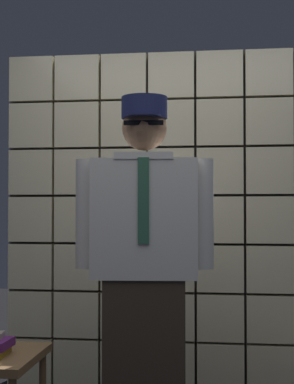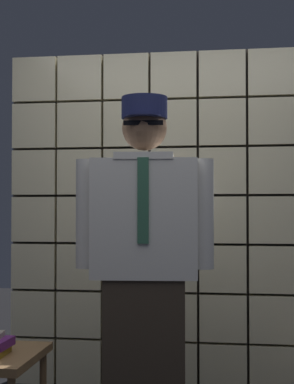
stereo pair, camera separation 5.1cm
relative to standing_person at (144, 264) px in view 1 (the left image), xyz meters
The scene contains 2 objects.
glass_block_wall 1.02m from the standing_person, 86.46° to the left, with size 2.33×0.10×2.33m.
standing_person is the anchor object (origin of this frame).
Camera 1 is at (0.32, -2.47, 1.23)m, focal length 54.22 mm.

